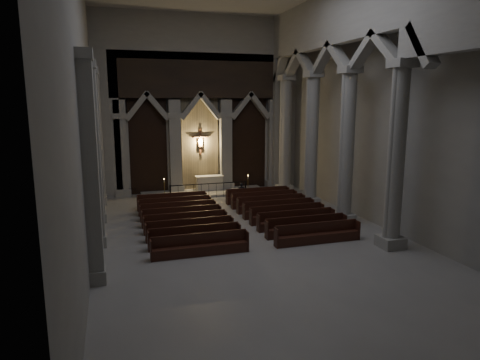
{
  "coord_description": "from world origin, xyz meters",
  "views": [
    {
      "loc": [
        -6.07,
        -17.74,
        6.39
      ],
      "look_at": [
        0.25,
        3.0,
        2.31
      ],
      "focal_mm": 32.0,
      "sensor_mm": 36.0,
      "label": 1
    }
  ],
  "objects_px": {
    "altar": "(209,183)",
    "altar_rail": "(209,188)",
    "candle_stand_left": "(165,194)",
    "candle_stand_right": "(248,191)",
    "worshipper": "(242,192)",
    "pews": "(235,218)"
  },
  "relations": [
    {
      "from": "pews",
      "to": "worshipper",
      "type": "height_order",
      "value": "worshipper"
    },
    {
      "from": "pews",
      "to": "worshipper",
      "type": "distance_m",
      "value": 4.88
    },
    {
      "from": "candle_stand_left",
      "to": "altar_rail",
      "type": "bearing_deg",
      "value": -4.61
    },
    {
      "from": "altar",
      "to": "altar_rail",
      "type": "distance_m",
      "value": 2.02
    },
    {
      "from": "altar_rail",
      "to": "worshipper",
      "type": "height_order",
      "value": "worshipper"
    },
    {
      "from": "candle_stand_right",
      "to": "worshipper",
      "type": "relative_size",
      "value": 1.19
    },
    {
      "from": "worshipper",
      "to": "candle_stand_left",
      "type": "bearing_deg",
      "value": 163.46
    },
    {
      "from": "altar",
      "to": "candle_stand_right",
      "type": "height_order",
      "value": "candle_stand_right"
    },
    {
      "from": "candle_stand_left",
      "to": "candle_stand_right",
      "type": "height_order",
      "value": "candle_stand_right"
    },
    {
      "from": "candle_stand_left",
      "to": "worshipper",
      "type": "distance_m",
      "value": 5.0
    },
    {
      "from": "altar",
      "to": "candle_stand_left",
      "type": "xyz_separation_m",
      "value": [
        -3.36,
        -1.73,
        -0.26
      ]
    },
    {
      "from": "altar_rail",
      "to": "pews",
      "type": "distance_m",
      "value": 6.15
    },
    {
      "from": "altar",
      "to": "worshipper",
      "type": "relative_size",
      "value": 1.6
    },
    {
      "from": "altar",
      "to": "altar_rail",
      "type": "relative_size",
      "value": 0.38
    },
    {
      "from": "altar_rail",
      "to": "candle_stand_right",
      "type": "relative_size",
      "value": 3.56
    },
    {
      "from": "worshipper",
      "to": "altar",
      "type": "bearing_deg",
      "value": 114.86
    },
    {
      "from": "altar_rail",
      "to": "candle_stand_left",
      "type": "xyz_separation_m",
      "value": [
        -2.88,
        0.23,
        -0.29
      ]
    },
    {
      "from": "altar",
      "to": "candle_stand_right",
      "type": "relative_size",
      "value": 1.34
    },
    {
      "from": "altar_rail",
      "to": "worshipper",
      "type": "distance_m",
      "value": 2.39
    },
    {
      "from": "candle_stand_left",
      "to": "altar",
      "type": "bearing_deg",
      "value": 27.28
    },
    {
      "from": "altar",
      "to": "candle_stand_right",
      "type": "xyz_separation_m",
      "value": [
        2.13,
        -2.29,
        -0.25
      ]
    },
    {
      "from": "candle_stand_left",
      "to": "candle_stand_right",
      "type": "distance_m",
      "value": 5.51
    }
  ]
}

